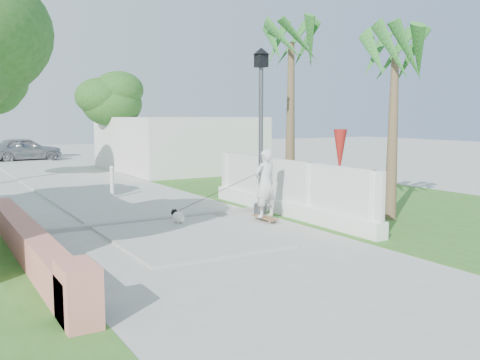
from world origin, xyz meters
TOP-DOWN VIEW (x-y plane):
  - ground at (0.00, 0.00)m, footprint 90.00×90.00m
  - path_strip at (0.00, 20.00)m, footprint 3.20×36.00m
  - curb at (0.00, 6.00)m, footprint 6.50×0.25m
  - grass_right at (7.00, 8.00)m, footprint 8.00×20.00m
  - pink_wall at (-3.30, 3.55)m, footprint 0.45×8.20m
  - lattice_fence at (3.40, 5.00)m, footprint 0.35×7.00m
  - building_right at (6.00, 18.00)m, footprint 6.00×8.00m
  - street_lamp at (2.90, 5.50)m, footprint 0.44×0.44m
  - bollard at (0.20, 10.00)m, footprint 0.14×0.14m
  - patio_umbrella at (4.80, 4.50)m, footprint 0.36×0.36m
  - tree_path_right at (3.22, 19.98)m, footprint 3.00×3.00m
  - palm_far at (4.60, 6.50)m, footprint 1.80×1.80m
  - palm_near at (5.40, 3.20)m, footprint 1.80×1.80m
  - skateboarder at (1.58, 4.96)m, footprint 2.43×1.32m
  - dog at (0.36, 5.31)m, footprint 0.28×0.58m
  - parked_car at (0.30, 27.21)m, footprint 4.29×2.06m

SIDE VIEW (x-z plane):
  - ground at x=0.00m, z-range 0.00..0.00m
  - grass_right at x=7.00m, z-range 0.00..0.01m
  - path_strip at x=0.00m, z-range 0.00..0.06m
  - curb at x=0.00m, z-range 0.00..0.10m
  - dog at x=0.36m, z-range 0.02..0.41m
  - pink_wall at x=-3.30m, z-range -0.09..0.71m
  - lattice_fence at x=3.40m, z-range -0.21..1.29m
  - bollard at x=0.20m, z-range 0.04..1.13m
  - parked_car at x=0.30m, z-range 0.00..1.41m
  - skateboarder at x=1.58m, z-range -0.12..1.72m
  - building_right at x=6.00m, z-range 0.00..2.60m
  - patio_umbrella at x=4.80m, z-range 0.54..2.84m
  - street_lamp at x=2.90m, z-range 0.21..4.65m
  - tree_path_right at x=3.22m, z-range 1.10..5.89m
  - palm_near at x=5.40m, z-range 1.60..6.30m
  - palm_far at x=4.60m, z-range 1.83..7.13m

